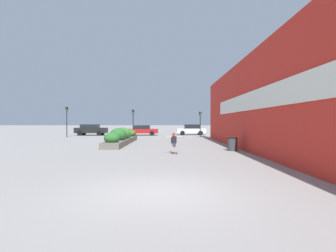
# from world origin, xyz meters

# --- Properties ---
(ground_plane) EXTENTS (300.00, 300.00, 0.00)m
(ground_plane) POSITION_xyz_m (0.00, 0.00, 0.00)
(ground_plane) COLOR gray
(building_wall_right) EXTENTS (0.67, 30.44, 6.08)m
(building_wall_right) POSITION_xyz_m (5.61, 8.40, 3.04)
(building_wall_right) COLOR red
(building_wall_right) RESTS_ON ground_plane
(planter_box) EXTENTS (1.46, 10.43, 1.40)m
(planter_box) POSITION_xyz_m (-3.64, 15.78, 0.54)
(planter_box) COLOR #605B54
(planter_box) RESTS_ON ground_plane
(skateboard) EXTENTS (0.49, 0.74, 0.09)m
(skateboard) POSITION_xyz_m (0.70, 8.51, 0.07)
(skateboard) COLOR navy
(skateboard) RESTS_ON ground_plane
(skateboarder) EXTENTS (0.99, 0.54, 1.15)m
(skateboarder) POSITION_xyz_m (0.70, 8.51, 0.79)
(skateboarder) COLOR tan
(skateboarder) RESTS_ON skateboard
(trash_bin) EXTENTS (0.66, 0.66, 0.86)m
(trash_bin) POSITION_xyz_m (4.55, 10.08, 0.43)
(trash_bin) COLOR #38383D
(trash_bin) RESTS_ON ground_plane
(car_leftmost) EXTENTS (4.16, 1.98, 1.54)m
(car_leftmost) POSITION_xyz_m (3.77, 31.21, 0.80)
(car_leftmost) COLOR silver
(car_leftmost) RESTS_ON ground_plane
(car_center_left) EXTENTS (4.52, 2.03, 1.50)m
(car_center_left) POSITION_xyz_m (12.44, 29.53, 0.78)
(car_center_left) COLOR #BCBCC1
(car_center_left) RESTS_ON ground_plane
(car_center_right) EXTENTS (4.26, 1.87, 1.43)m
(car_center_right) POSITION_xyz_m (-3.26, 30.16, 0.75)
(car_center_right) COLOR maroon
(car_center_right) RESTS_ON ground_plane
(car_rightmost) EXTENTS (4.35, 2.01, 1.56)m
(car_rightmost) POSITION_xyz_m (-10.59, 30.13, 0.83)
(car_rightmost) COLOR black
(car_rightmost) RESTS_ON ground_plane
(traffic_light_left) EXTENTS (0.28, 0.30, 3.44)m
(traffic_light_left) POSITION_xyz_m (-4.04, 25.86, 2.35)
(traffic_light_left) COLOR black
(traffic_light_left) RESTS_ON ground_plane
(traffic_light_right) EXTENTS (0.28, 0.30, 3.17)m
(traffic_light_right) POSITION_xyz_m (4.39, 25.75, 2.18)
(traffic_light_right) COLOR black
(traffic_light_right) RESTS_ON ground_plane
(traffic_light_far_left) EXTENTS (0.28, 0.30, 3.79)m
(traffic_light_far_left) POSITION_xyz_m (-12.33, 25.77, 2.56)
(traffic_light_far_left) COLOR black
(traffic_light_far_left) RESTS_ON ground_plane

